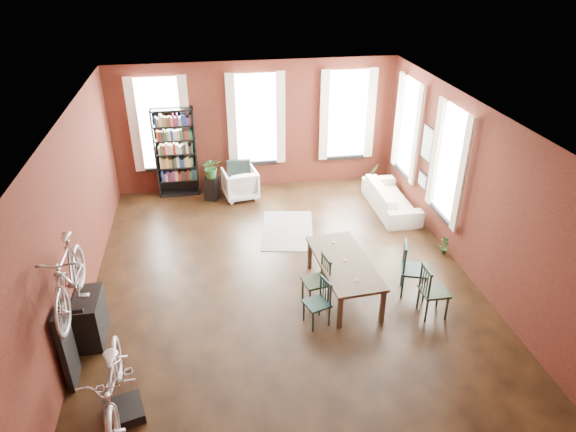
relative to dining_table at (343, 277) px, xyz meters
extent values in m
plane|color=black|center=(-1.00, 0.37, -0.33)|extent=(9.00, 9.00, 0.00)
cube|color=silver|center=(-1.00, 0.37, 2.87)|extent=(7.00, 9.00, 0.04)
cube|color=#411610|center=(-1.00, 4.87, 1.27)|extent=(7.00, 0.04, 3.20)
cube|color=#411610|center=(-1.00, -4.13, 1.27)|extent=(7.00, 0.04, 3.20)
cube|color=#411610|center=(-4.50, 0.37, 1.27)|extent=(0.04, 9.00, 3.20)
cube|color=#411610|center=(2.50, 0.37, 1.27)|extent=(0.04, 9.00, 3.20)
cube|color=white|center=(-3.30, 4.84, 1.47)|extent=(1.00, 0.04, 2.20)
cube|color=beige|center=(-3.30, 4.77, 1.47)|extent=(1.40, 0.06, 2.30)
cube|color=white|center=(-1.00, 4.84, 1.47)|extent=(1.00, 0.04, 2.20)
cube|color=beige|center=(-1.00, 4.77, 1.47)|extent=(1.40, 0.06, 2.30)
cube|color=white|center=(1.30, 4.84, 1.47)|extent=(1.00, 0.04, 2.20)
cube|color=beige|center=(1.30, 4.77, 1.47)|extent=(1.40, 0.06, 2.30)
cube|color=white|center=(2.47, 1.37, 1.47)|extent=(0.04, 1.00, 2.20)
cube|color=beige|center=(2.40, 1.37, 1.47)|extent=(0.06, 1.40, 2.30)
cube|color=white|center=(2.47, 3.57, 1.47)|extent=(0.04, 1.00, 2.20)
cube|color=beige|center=(2.40, 3.57, 1.47)|extent=(0.06, 1.40, 2.30)
cube|color=black|center=(2.46, 2.47, 1.47)|extent=(0.04, 0.55, 0.75)
cube|color=black|center=(2.46, 2.47, 0.62)|extent=(0.04, 0.45, 0.35)
cube|color=#4B3D2D|center=(0.00, 0.00, 0.00)|extent=(1.03, 2.02, 0.67)
cube|color=#193736|center=(-0.66, -0.76, 0.08)|extent=(0.48, 0.48, 0.82)
cube|color=#20301C|center=(-0.56, -0.22, 0.13)|extent=(0.49, 0.49, 0.92)
cube|color=#1F2F1C|center=(1.34, -0.85, 0.14)|extent=(0.44, 0.44, 0.96)
cube|color=#173432|center=(1.23, -0.23, 0.18)|extent=(0.60, 0.60, 1.02)
cube|color=black|center=(-3.00, 4.67, 0.77)|extent=(1.00, 0.32, 2.20)
imported|color=white|center=(-1.51, 4.22, 0.07)|extent=(0.90, 0.86, 0.82)
imported|color=beige|center=(1.95, 2.97, 0.07)|extent=(0.61, 2.08, 0.81)
cube|color=black|center=(-0.63, 2.38, -0.33)|extent=(1.39, 1.93, 0.01)
cube|color=black|center=(-3.63, -2.20, -0.26)|extent=(0.62, 0.62, 0.15)
cube|color=black|center=(-4.40, -1.43, 0.32)|extent=(0.16, 0.60, 1.30)
cube|color=black|center=(-4.28, -0.53, 0.07)|extent=(0.40, 0.80, 0.80)
cube|color=black|center=(-2.21, 4.23, -0.03)|extent=(0.39, 0.39, 0.60)
imported|color=#285120|center=(1.95, 4.37, -0.20)|extent=(0.50, 0.67, 0.27)
imported|color=#2A5A24|center=(2.37, 0.92, -0.26)|extent=(0.33, 0.44, 0.14)
imported|color=beige|center=(-3.66, -2.22, 0.77)|extent=(0.75, 1.06, 1.90)
imported|color=#A5A8AD|center=(-4.15, -1.43, 1.80)|extent=(0.47, 1.00, 1.66)
imported|color=#245823|center=(-2.18, 4.19, 0.47)|extent=(0.51, 0.56, 0.41)
camera|label=1|loc=(-2.23, -7.32, 5.35)|focal=32.00mm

